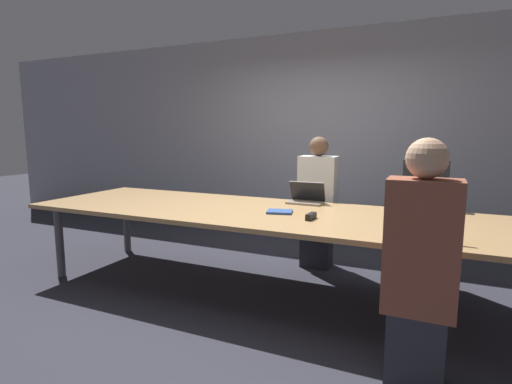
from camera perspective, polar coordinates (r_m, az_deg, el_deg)
The scene contains 11 objects.
ground_plane at distance 3.84m, azimuth 1.42°, elevation -14.16°, with size 24.00×24.00×0.00m, color #2D2D38.
curtain_wall at distance 5.50m, azimuth 9.99°, elevation 7.57°, with size 12.00×0.06×2.80m.
conference_table at distance 3.62m, azimuth 1.47°, elevation -3.46°, with size 4.56×1.33×0.78m.
laptop_far_right at distance 3.81m, azimuth 22.09°, elevation -1.61°, with size 0.37×0.26×0.26m.
person_far_right at distance 4.18m, azimuth 22.80°, elevation -3.02°, with size 0.40×0.24×1.43m.
laptop_near_right at distance 2.89m, azimuth 23.43°, elevation -4.84°, with size 0.34×0.25×0.25m.
person_near_right at distance 2.50m, azimuth 22.39°, elevation -10.06°, with size 0.40×0.24×1.46m.
laptop_far_center at distance 4.02m, azimuth 7.20°, elevation -0.70°, with size 0.36×0.22×0.22m.
person_far_center at distance 4.42m, azimuth 8.79°, elevation -1.79°, with size 0.40×0.24×1.44m.
stapler at distance 3.29m, azimuth 7.86°, elevation -3.46°, with size 0.06×0.15×0.05m.
notebook at distance 3.53m, azimuth 3.40°, elevation -2.82°, with size 0.26×0.22×0.02m.
Camera 1 is at (1.39, -3.26, 1.49)m, focal length 28.00 mm.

